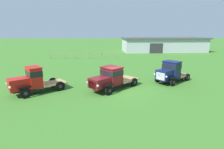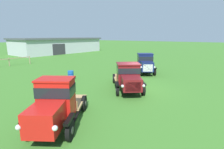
{
  "view_description": "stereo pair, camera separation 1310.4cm",
  "coord_description": "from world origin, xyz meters",
  "views": [
    {
      "loc": [
        -1.72,
        -14.7,
        5.28
      ],
      "look_at": [
        -0.53,
        2.38,
        1.0
      ],
      "focal_mm": 28.0,
      "sensor_mm": 36.0,
      "label": 1
    },
    {
      "loc": [
        -11.71,
        -6.31,
        4.14
      ],
      "look_at": [
        -0.53,
        2.38,
        1.0
      ],
      "focal_mm": 28.0,
      "sensor_mm": 36.0,
      "label": 2
    }
  ],
  "objects": [
    {
      "name": "ground_plane",
      "position": [
        0.0,
        0.0,
        0.0
      ],
      "size": [
        240.0,
        240.0,
        0.0
      ],
      "primitive_type": "plane",
      "color": "#3D7528"
    },
    {
      "name": "farm_shed",
      "position": [
        15.02,
        31.32,
        1.85
      ],
      "size": [
        21.33,
        9.49,
        3.66
      ],
      "color": "#B2B7BC",
      "rests_on": "ground"
    },
    {
      "name": "vintage_truck_foreground_near",
      "position": [
        -7.55,
        0.09,
        1.17
      ],
      "size": [
        4.75,
        4.02,
        2.32
      ],
      "color": "black",
      "rests_on": "ground"
    },
    {
      "name": "vintage_truck_second_in_line",
      "position": [
        -0.81,
        0.6,
        1.12
      ],
      "size": [
        5.17,
        4.83,
        2.13
      ],
      "color": "black",
      "rests_on": "ground"
    },
    {
      "name": "vintage_truck_midrow_center",
      "position": [
        5.54,
        2.47,
        1.16
      ],
      "size": [
        4.63,
        4.04,
        2.26
      ],
      "color": "black",
      "rests_on": "ground"
    },
    {
      "name": "oil_drum_beside_row",
      "position": [
        -1.37,
        6.68,
        0.46
      ],
      "size": [
        0.57,
        0.57,
        0.91
      ],
      "color": "#1951B2",
      "rests_on": "ground"
    }
  ]
}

